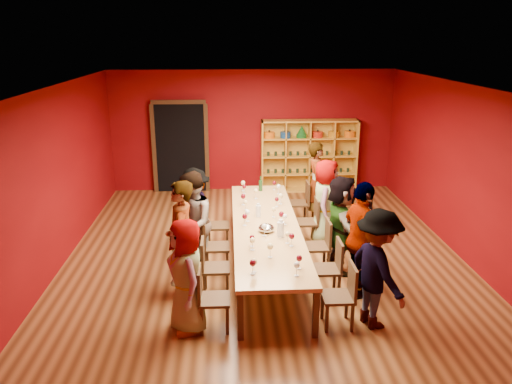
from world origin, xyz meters
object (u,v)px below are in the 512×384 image
shelving_unit (309,152)px  person_left_0 (187,276)px  person_left_3 (195,209)px  spittoon_bowl (266,228)px  chair_person_left_1 (210,264)px  chair_person_left_3 (213,223)px  person_right_3 (326,203)px  person_right_1 (361,240)px  chair_person_right_2 (321,243)px  tasting_table (266,227)px  person_left_2 (192,223)px  chair_person_right_0 (344,292)px  chair_person_left_0 (208,295)px  chair_person_left_2 (212,243)px  chair_person_right_4 (302,200)px  chair_person_right_1 (332,265)px  chair_person_right_3 (311,219)px  person_left_1 (181,240)px  person_right_0 (377,269)px  wine_bottle (261,185)px  person_right_2 (341,224)px  person_right_4 (317,183)px

shelving_unit → person_left_0: (-2.58, -6.20, -0.20)m
person_left_3 → spittoon_bowl: (1.21, -1.12, 0.05)m
chair_person_left_1 → spittoon_bowl: size_ratio=3.39×
chair_person_left_3 → person_right_3: person_right_3 is taller
person_right_1 → chair_person_right_2: size_ratio=2.01×
tasting_table → shelving_unit: bearing=72.1°
chair_person_left_3 → person_left_0: bearing=-95.8°
person_left_2 → chair_person_right_0: person_left_2 is taller
person_left_3 → chair_person_right_2: bearing=43.8°
chair_person_left_0 → chair_person_left_2: bearing=90.0°
chair_person_left_3 → chair_person_right_4: bearing=33.3°
chair_person_right_1 → chair_person_right_3: 1.98m
person_left_1 → person_right_0: (2.68, -0.96, -0.07)m
tasting_table → chair_person_left_0: 2.10m
person_left_3 → person_right_1: size_ratio=0.85×
person_left_2 → person_left_3: person_left_2 is taller
chair_person_left_1 → person_left_3: bearing=100.3°
shelving_unit → person_right_3: size_ratio=1.47×
chair_person_right_0 → chair_person_right_4: same height
chair_person_right_1 → chair_person_right_2: size_ratio=1.00×
chair_person_right_3 → wine_bottle: (-0.88, 1.01, 0.37)m
person_right_2 → person_right_0: bearing=-179.3°
tasting_table → chair_person_right_1: (0.91, -1.08, -0.20)m
spittoon_bowl → tasting_table: bearing=86.8°
chair_person_left_2 → chair_person_right_0: size_ratio=1.00×
person_left_1 → person_right_3: (2.52, 1.84, -0.09)m
chair_person_right_1 → person_right_1: bearing=-0.0°
chair_person_left_0 → chair_person_right_1: 1.99m
person_right_0 → wine_bottle: size_ratio=5.42×
person_left_1 → chair_person_right_1: bearing=86.0°
chair_person_left_0 → person_left_2: bearing=100.3°
wine_bottle → person_right_3: bearing=-41.4°
chair_person_left_1 → spittoon_bowl: chair_person_left_1 is taller
chair_person_left_3 → person_right_0: 3.54m
person_left_1 → person_right_2: person_left_1 is taller
person_right_1 → chair_person_right_0: bearing=140.6°
chair_person_right_3 → spittoon_bowl: bearing=-127.5°
chair_person_right_1 → person_right_1: person_right_1 is taller
chair_person_left_1 → person_left_2: size_ratio=0.52×
person_right_0 → wine_bottle: person_right_0 is taller
chair_person_left_3 → spittoon_bowl: bearing=-51.5°
person_left_2 → chair_person_right_4: bearing=135.6°
chair_person_right_3 → chair_person_right_4: (0.00, 1.11, 0.00)m
person_right_1 → person_left_0: bearing=95.5°
shelving_unit → spittoon_bowl: bearing=-107.0°
person_right_3 → person_right_4: bearing=16.8°
shelving_unit → chair_person_left_3: (-2.31, -3.51, -0.49)m
person_left_3 → chair_person_right_0: person_left_3 is taller
chair_person_left_0 → spittoon_bowl: size_ratio=3.39×
chair_person_right_1 → person_right_2: size_ratio=0.54×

